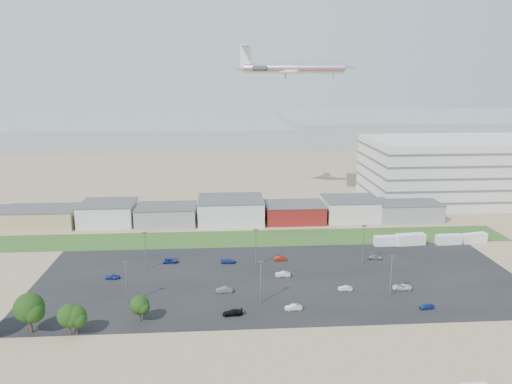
{
  "coord_description": "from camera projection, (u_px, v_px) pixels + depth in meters",
  "views": [
    {
      "loc": [
        -8.84,
        -95.56,
        49.67
      ],
      "look_at": [
        -0.68,
        22.0,
        21.92
      ],
      "focal_mm": 35.0,
      "sensor_mm": 36.0,
      "label": 1
    }
  ],
  "objects": [
    {
      "name": "parked_car_1",
      "position": [
        345.0,
        288.0,
        117.68
      ],
      "size": [
        3.46,
        1.56,
        1.1
      ],
      "primitive_type": "imported",
      "rotation": [
        0.0,
        0.0,
        -1.69
      ],
      "color": "silver",
      "rests_on": "ground"
    },
    {
      "name": "box_trailer_c",
      "position": [
        449.0,
        239.0,
        149.82
      ],
      "size": [
        7.82,
        2.99,
        2.87
      ],
      "primitive_type": null,
      "rotation": [
        0.0,
        0.0,
        0.08
      ],
      "color": "silver",
      "rests_on": "ground"
    },
    {
      "name": "lightpole_back_r",
      "position": [
        363.0,
        245.0,
        133.01
      ],
      "size": [
        1.28,
        0.53,
        10.88
      ],
      "primitive_type": null,
      "color": "slate",
      "rests_on": "ground"
    },
    {
      "name": "grass_strip",
      "position": [
        252.0,
        238.0,
        155.26
      ],
      "size": [
        160.0,
        16.0,
        0.02
      ],
      "primitive_type": "cube",
      "color": "#30511E",
      "rests_on": "ground"
    },
    {
      "name": "parked_car_2",
      "position": [
        427.0,
        306.0,
        108.46
      ],
      "size": [
        3.39,
        1.73,
        1.11
      ],
      "primitive_type": "imported",
      "rotation": [
        0.0,
        0.0,
        -1.44
      ],
      "color": "navy",
      "rests_on": "ground"
    },
    {
      "name": "box_trailer_b",
      "position": [
        410.0,
        239.0,
        149.27
      ],
      "size": [
        8.94,
        3.54,
        3.27
      ],
      "primitive_type": null,
      "rotation": [
        0.0,
        0.0,
        0.09
      ],
      "color": "silver",
      "rests_on": "ground"
    },
    {
      "name": "airliner",
      "position": [
        294.0,
        68.0,
        190.79
      ],
      "size": [
        53.25,
        42.06,
        13.93
      ],
      "primitive_type": null,
      "rotation": [
        0.0,
        0.0,
        -0.23
      ],
      "color": "silver"
    },
    {
      "name": "parked_car_4",
      "position": [
        224.0,
        290.0,
        116.64
      ],
      "size": [
        3.99,
        1.51,
        1.3
      ],
      "primitive_type": "imported",
      "rotation": [
        0.0,
        0.0,
        -1.61
      ],
      "color": "#595B5E",
      "rests_on": "ground"
    },
    {
      "name": "tree_mid",
      "position": [
        69.0,
        318.0,
        96.9
      ],
      "size": [
        4.78,
        4.78,
        7.17
      ],
      "primitive_type": null,
      "color": "black",
      "rests_on": "ground"
    },
    {
      "name": "parked_car_9",
      "position": [
        171.0,
        261.0,
        135.01
      ],
      "size": [
        4.15,
        1.93,
        1.15
      ],
      "primitive_type": "imported",
      "rotation": [
        0.0,
        0.0,
        1.58
      ],
      "color": "navy",
      "rests_on": "ground"
    },
    {
      "name": "tree_left",
      "position": [
        29.0,
        311.0,
        97.5
      ],
      "size": [
        6.24,
        6.24,
        9.36
      ],
      "primitive_type": null,
      "color": "black",
      "rests_on": "ground"
    },
    {
      "name": "hills_backdrop",
      "position": [
        281.0,
        131.0,
        412.31
      ],
      "size": [
        700.0,
        200.0,
        9.0
      ],
      "primitive_type": null,
      "color": "gray",
      "rests_on": "ground"
    },
    {
      "name": "parking_lot",
      "position": [
        279.0,
        279.0,
        124.53
      ],
      "size": [
        120.0,
        50.0,
        0.01
      ],
      "primitive_type": "cube",
      "color": "black",
      "rests_on": "ground"
    },
    {
      "name": "lightpole_back_l",
      "position": [
        146.0,
        251.0,
        129.43
      ],
      "size": [
        1.2,
        0.5,
        10.2
      ],
      "primitive_type": null,
      "color": "slate",
      "rests_on": "ground"
    },
    {
      "name": "lightpole_front_l",
      "position": [
        126.0,
        283.0,
        110.12
      ],
      "size": [
        1.15,
        0.48,
        9.8
      ],
      "primitive_type": null,
      "color": "slate",
      "rests_on": "ground"
    },
    {
      "name": "ground",
      "position": [
        266.0,
        317.0,
        104.77
      ],
      "size": [
        700.0,
        700.0,
        0.0
      ],
      "primitive_type": "plane",
      "color": "#967F5F",
      "rests_on": "ground"
    },
    {
      "name": "parking_garage",
      "position": [
        468.0,
        170.0,
        200.22
      ],
      "size": [
        80.0,
        40.0,
        25.0
      ],
      "primitive_type": "cube",
      "color": "silver",
      "rests_on": "ground"
    },
    {
      "name": "lightpole_front_m",
      "position": [
        261.0,
        282.0,
        110.39
      ],
      "size": [
        1.16,
        0.48,
        9.83
      ],
      "primitive_type": null,
      "color": "slate",
      "rests_on": "ground"
    },
    {
      "name": "parked_car_7",
      "position": [
        283.0,
        274.0,
        125.88
      ],
      "size": [
        3.94,
        1.69,
        1.26
      ],
      "primitive_type": "imported",
      "rotation": [
        0.0,
        0.0,
        -1.67
      ],
      "color": "silver",
      "rests_on": "ground"
    },
    {
      "name": "parked_car_3",
      "position": [
        233.0,
        312.0,
        105.54
      ],
      "size": [
        4.4,
        2.12,
        1.23
      ],
      "primitive_type": "imported",
      "rotation": [
        0.0,
        0.0,
        -1.48
      ],
      "color": "black",
      "rests_on": "ground"
    },
    {
      "name": "parked_car_0",
      "position": [
        402.0,
        287.0,
        118.17
      ],
      "size": [
        4.58,
        2.39,
        1.23
      ],
      "primitive_type": "imported",
      "rotation": [
        0.0,
        0.0,
        -1.65
      ],
      "color": "silver",
      "rests_on": "ground"
    },
    {
      "name": "building_row",
      "position": [
        199.0,
        211.0,
        171.65
      ],
      "size": [
        170.0,
        20.0,
        8.0
      ],
      "primitive_type": null,
      "color": "silver",
      "rests_on": "ground"
    },
    {
      "name": "box_trailer_a",
      "position": [
        387.0,
        241.0,
        148.68
      ],
      "size": [
        7.65,
        2.56,
        2.85
      ],
      "primitive_type": null,
      "rotation": [
        0.0,
        0.0,
        0.02
      ],
      "color": "silver",
      "rests_on": "ground"
    },
    {
      "name": "parked_car_11",
      "position": [
        280.0,
        258.0,
        136.65
      ],
      "size": [
        3.6,
        1.51,
        1.16
      ],
      "primitive_type": "imported",
      "rotation": [
        0.0,
        0.0,
        1.65
      ],
      "color": "#9A210E",
      "rests_on": "ground"
    },
    {
      "name": "parked_car_8",
      "position": [
        375.0,
        257.0,
        137.47
      ],
      "size": [
        3.84,
        1.87,
        1.26
      ],
      "primitive_type": "imported",
      "rotation": [
        0.0,
        0.0,
        1.47
      ],
      "color": "#A5A5AA",
      "rests_on": "ground"
    },
    {
      "name": "box_trailer_d",
      "position": [
        474.0,
        238.0,
        151.09
      ],
      "size": [
        8.02,
        3.96,
        2.88
      ],
      "primitive_type": null,
      "rotation": [
        0.0,
        0.0,
        0.21
      ],
      "color": "silver",
      "rests_on": "ground"
    },
    {
      "name": "tree_right",
      "position": [
        76.0,
        319.0,
        97.03
      ],
      "size": [
        4.55,
        4.55,
        6.83
      ],
      "primitive_type": null,
      "color": "black",
      "rests_on": "ground"
    },
    {
      "name": "parked_car_6",
      "position": [
        228.0,
        261.0,
        134.76
      ],
      "size": [
        4.14,
        1.95,
        1.17
      ],
      "primitive_type": "imported",
      "rotation": [
        0.0,
        0.0,
        1.49
      ],
      "color": "navy",
      "rests_on": "ground"
    },
    {
      "name": "parked_car_13",
      "position": [
        293.0,
        307.0,
        107.91
      ],
      "size": [
        3.84,
        1.63,
        1.23
      ],
      "primitive_type": "imported",
      "rotation": [
        0.0,
        0.0,
        -1.48
      ],
      "color": "silver",
      "rests_on": "ground"
    },
    {
      "name": "lightpole_back_m",
      "position": [
        256.0,
        247.0,
        132.24
      ],
      "size": [
        1.18,
        0.49,
        10.03
      ],
      "primitive_type": null,
      "color": "slate",
      "rests_on": "ground"
    },
    {
      "name": "parked_car_5",
      "position": [
        112.0,
        277.0,
        124.31
      ],
      "size": [
        3.6,
        1.67,
        1.19
      ],
      "primitive_type": "imported",
      "rotation": [
        0.0,
        0.0,
        -1.65
      ],
      "color": "navy",
      "rests_on": "ground"
    },
    {
      "name": "tree_near",
      "position": [
        140.0,
        307.0,
        102.42
      ],
      "size": [
        4.25,
        4.25,
        6.38
      ],
      "primitive_type": null,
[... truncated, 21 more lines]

